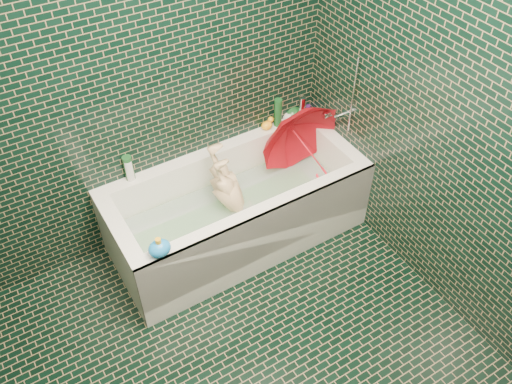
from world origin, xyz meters
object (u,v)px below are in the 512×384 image
child (235,203)px  rubber_duck (268,124)px  bathtub (238,216)px  umbrella (307,149)px  bath_toy (160,248)px

child → rubber_duck: (0.45, 0.32, 0.28)m
bathtub → umbrella: umbrella is taller
bathtub → umbrella: 0.66m
umbrella → bath_toy: bearing=-161.9°
umbrella → rubber_duck: 0.37m
bathtub → bath_toy: bearing=-154.8°
bathtub → child: (-0.00, 0.03, 0.10)m
rubber_duck → bath_toy: size_ratio=0.68×
bathtub → child: 0.10m
bathtub → umbrella: bearing=-0.5°
rubber_duck → child: bearing=-148.7°
bathtub → rubber_duck: rubber_duck is taller
child → rubber_duck: size_ratio=8.30×
child → umbrella: size_ratio=1.56×
child → umbrella: (0.55, -0.03, 0.26)m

